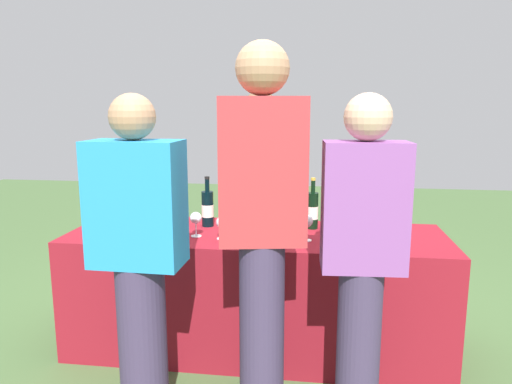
{
  "coord_description": "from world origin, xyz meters",
  "views": [
    {
      "loc": [
        0.36,
        -2.7,
        1.48
      ],
      "look_at": [
        0.0,
        0.0,
        0.98
      ],
      "focal_mm": 32.93,
      "sensor_mm": 36.0,
      "label": 1
    }
  ],
  "objects_px": {
    "wine_bottle_0": "(208,208)",
    "wine_bottle_3": "(332,209)",
    "wine_bottle_1": "(292,210)",
    "guest_2": "(362,253)",
    "server_pouring": "(260,193)",
    "guest_1": "(262,221)",
    "wine_glass_0": "(117,221)",
    "wine_glass_1": "(196,219)",
    "wine_bottle_2": "(313,210)",
    "wine_glass_2": "(222,223)",
    "wine_glass_3": "(307,222)",
    "guest_0": "(139,251)"
  },
  "relations": [
    {
      "from": "wine_bottle_0",
      "to": "wine_bottle_3",
      "type": "bearing_deg",
      "value": 3.82
    },
    {
      "from": "wine_bottle_1",
      "to": "guest_2",
      "type": "distance_m",
      "value": 0.86
    },
    {
      "from": "wine_bottle_3",
      "to": "server_pouring",
      "type": "distance_m",
      "value": 0.7
    },
    {
      "from": "wine_bottle_0",
      "to": "guest_1",
      "type": "distance_m",
      "value": 0.9
    },
    {
      "from": "wine_glass_0",
      "to": "guest_2",
      "type": "bearing_deg",
      "value": -18.84
    },
    {
      "from": "wine_bottle_3",
      "to": "guest_2",
      "type": "relative_size",
      "value": 0.21
    },
    {
      "from": "wine_bottle_3",
      "to": "wine_glass_1",
      "type": "bearing_deg",
      "value": -159.3
    },
    {
      "from": "wine_bottle_0",
      "to": "wine_glass_0",
      "type": "distance_m",
      "value": 0.56
    },
    {
      "from": "wine_bottle_2",
      "to": "wine_glass_1",
      "type": "bearing_deg",
      "value": -157.82
    },
    {
      "from": "wine_bottle_0",
      "to": "wine_glass_0",
      "type": "height_order",
      "value": "wine_bottle_0"
    },
    {
      "from": "wine_bottle_0",
      "to": "guest_1",
      "type": "xyz_separation_m",
      "value": [
        0.44,
        -0.77,
        0.12
      ]
    },
    {
      "from": "guest_1",
      "to": "guest_2",
      "type": "distance_m",
      "value": 0.47
    },
    {
      "from": "wine_bottle_2",
      "to": "guest_1",
      "type": "relative_size",
      "value": 0.18
    },
    {
      "from": "wine_glass_2",
      "to": "wine_glass_0",
      "type": "bearing_deg",
      "value": -177.56
    },
    {
      "from": "wine_glass_0",
      "to": "wine_glass_3",
      "type": "bearing_deg",
      "value": 2.84
    },
    {
      "from": "wine_bottle_1",
      "to": "wine_glass_1",
      "type": "xyz_separation_m",
      "value": [
        -0.54,
        -0.26,
        -0.01
      ]
    },
    {
      "from": "wine_bottle_1",
      "to": "wine_glass_3",
      "type": "distance_m",
      "value": 0.28
    },
    {
      "from": "guest_1",
      "to": "guest_2",
      "type": "xyz_separation_m",
      "value": [
        0.45,
        0.01,
        -0.13
      ]
    },
    {
      "from": "wine_bottle_0",
      "to": "guest_1",
      "type": "relative_size",
      "value": 0.18
    },
    {
      "from": "wine_bottle_0",
      "to": "guest_2",
      "type": "relative_size",
      "value": 0.21
    },
    {
      "from": "wine_bottle_2",
      "to": "server_pouring",
      "type": "xyz_separation_m",
      "value": [
        -0.39,
        0.5,
        0.01
      ]
    },
    {
      "from": "wine_bottle_2",
      "to": "wine_glass_3",
      "type": "relative_size",
      "value": 2.14
    },
    {
      "from": "wine_glass_2",
      "to": "guest_1",
      "type": "height_order",
      "value": "guest_1"
    },
    {
      "from": "wine_glass_1",
      "to": "wine_glass_2",
      "type": "relative_size",
      "value": 1.09
    },
    {
      "from": "server_pouring",
      "to": "guest_2",
      "type": "relative_size",
      "value": 1.04
    },
    {
      "from": "wine_glass_0",
      "to": "guest_0",
      "type": "bearing_deg",
      "value": -57.59
    },
    {
      "from": "wine_bottle_2",
      "to": "wine_glass_2",
      "type": "height_order",
      "value": "wine_bottle_2"
    },
    {
      "from": "guest_1",
      "to": "wine_bottle_1",
      "type": "bearing_deg",
      "value": 73.57
    },
    {
      "from": "wine_glass_0",
      "to": "guest_1",
      "type": "distance_m",
      "value": 1.03
    },
    {
      "from": "guest_0",
      "to": "guest_1",
      "type": "bearing_deg",
      "value": 8.13
    },
    {
      "from": "wine_bottle_0",
      "to": "wine_bottle_1",
      "type": "relative_size",
      "value": 1.0
    },
    {
      "from": "wine_glass_0",
      "to": "wine_bottle_2",
      "type": "bearing_deg",
      "value": 16.4
    },
    {
      "from": "wine_bottle_1",
      "to": "wine_glass_2",
      "type": "height_order",
      "value": "wine_bottle_1"
    },
    {
      "from": "wine_bottle_1",
      "to": "guest_2",
      "type": "xyz_separation_m",
      "value": [
        0.36,
        -0.78,
        -0.01
      ]
    },
    {
      "from": "wine_glass_0",
      "to": "server_pouring",
      "type": "xyz_separation_m",
      "value": [
        0.73,
        0.83,
        0.03
      ]
    },
    {
      "from": "wine_bottle_3",
      "to": "guest_0",
      "type": "distance_m",
      "value": 1.27
    },
    {
      "from": "wine_bottle_0",
      "to": "wine_bottle_3",
      "type": "distance_m",
      "value": 0.78
    },
    {
      "from": "wine_bottle_0",
      "to": "wine_glass_0",
      "type": "bearing_deg",
      "value": -146.94
    },
    {
      "from": "wine_bottle_0",
      "to": "wine_bottle_1",
      "type": "height_order",
      "value": "same"
    },
    {
      "from": "wine_glass_1",
      "to": "server_pouring",
      "type": "xyz_separation_m",
      "value": [
        0.28,
        0.78,
        0.02
      ]
    },
    {
      "from": "wine_bottle_3",
      "to": "wine_glass_3",
      "type": "relative_size",
      "value": 2.18
    },
    {
      "from": "wine_bottle_1",
      "to": "wine_glass_2",
      "type": "bearing_deg",
      "value": -142.13
    },
    {
      "from": "wine_glass_0",
      "to": "wine_glass_2",
      "type": "distance_m",
      "value": 0.62
    },
    {
      "from": "wine_bottle_3",
      "to": "wine_glass_2",
      "type": "xyz_separation_m",
      "value": [
        -0.62,
        -0.33,
        -0.03
      ]
    },
    {
      "from": "wine_bottle_3",
      "to": "wine_glass_0",
      "type": "height_order",
      "value": "wine_bottle_3"
    },
    {
      "from": "wine_glass_2",
      "to": "server_pouring",
      "type": "xyz_separation_m",
      "value": [
        0.12,
        0.81,
        0.03
      ]
    },
    {
      "from": "wine_bottle_0",
      "to": "wine_bottle_2",
      "type": "height_order",
      "value": "same"
    },
    {
      "from": "wine_bottle_3",
      "to": "wine_glass_3",
      "type": "height_order",
      "value": "wine_bottle_3"
    },
    {
      "from": "wine_bottle_0",
      "to": "wine_bottle_3",
      "type": "xyz_separation_m",
      "value": [
        0.77,
        0.05,
        0.01
      ]
    },
    {
      "from": "wine_bottle_3",
      "to": "wine_glass_1",
      "type": "height_order",
      "value": "wine_bottle_3"
    }
  ]
}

